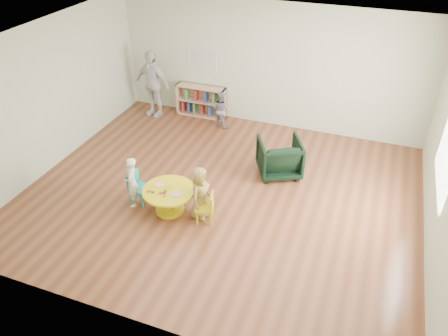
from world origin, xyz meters
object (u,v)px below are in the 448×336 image
toddler (221,109)px  armchair (279,157)px  activity_table (169,196)px  kid_chair_right (207,207)px  adult_caretaker (152,84)px  kid_chair_left (138,186)px  child_right (200,193)px  child_left (132,182)px  bookshelf (201,101)px

toddler → armchair: bearing=160.3°
activity_table → kid_chair_right: bearing=-1.1°
toddler → adult_caretaker: bearing=19.5°
kid_chair_left → armchair: 2.74m
child_right → activity_table: bearing=99.2°
kid_chair_left → child_left: 0.20m
kid_chair_right → armchair: (0.77, 1.81, 0.07)m
activity_table → kid_chair_right: kid_chair_right is taller
toddler → adult_caretaker: size_ratio=0.53×
child_left → child_right: (1.23, 0.11, 0.01)m
activity_table → bookshelf: bookshelf is taller
bookshelf → adult_caretaker: adult_caretaker is taller
toddler → adult_caretaker: adult_caretaker is taller
activity_table → adult_caretaker: size_ratio=0.56×
child_right → child_left: bearing=98.0°
child_left → kid_chair_left: bearing=146.3°
activity_table → kid_chair_left: size_ratio=1.55×
kid_chair_right → kid_chair_left: bearing=70.7°
kid_chair_right → activity_table: bearing=73.0°
kid_chair_right → bookshelf: size_ratio=0.45×
adult_caretaker → bookshelf: bearing=30.0°
armchair → toddler: bearing=-66.4°
bookshelf → armchair: 3.04m
armchair → child_right: (-0.92, -1.74, 0.12)m
activity_table → toddler: bearing=94.9°
bookshelf → child_left: size_ratio=1.27×
activity_table → adult_caretaker: bearing=121.8°
bookshelf → child_right: 3.88m
kid_chair_right → toddler: toddler is taller
child_left → child_right: 1.24m
bookshelf → adult_caretaker: (-1.08, -0.37, 0.43)m
bookshelf → child_left: 3.70m
kid_chair_right → bookshelf: bearing=8.5°
activity_table → kid_chair_left: (-0.65, 0.07, 0.00)m
armchair → kid_chair_left: bearing=12.3°
kid_chair_right → adult_caretaker: (-2.74, 3.28, 0.51)m
adult_caretaker → toddler: bearing=10.5°
activity_table → adult_caretaker: (-2.03, 3.27, 0.49)m
activity_table → child_left: bearing=-175.8°
kid_chair_right → adult_caretaker: bearing=23.9°
activity_table → bookshelf: (-0.95, 3.64, 0.05)m
child_left → adult_caretaker: 3.59m
activity_table → toddler: 3.27m
kid_chair_right → toddler: 3.42m
bookshelf → kid_chair_right: bearing=-65.6°
bookshelf → child_left: (0.27, -3.69, 0.11)m
bookshelf → child_right: (1.50, -3.58, 0.12)m
child_right → adult_caretaker: (-2.58, 3.20, 0.32)m
bookshelf → adult_caretaker: 1.22m
armchair → adult_caretaker: size_ratio=0.50×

